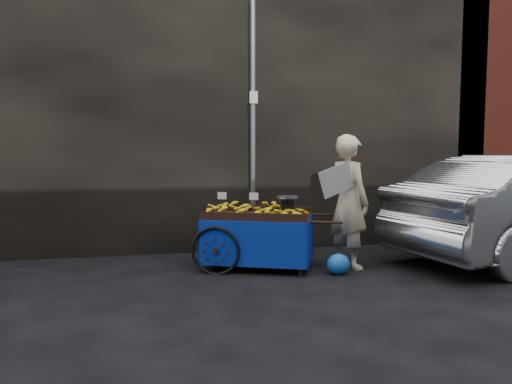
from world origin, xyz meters
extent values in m
plane|color=black|center=(0.00, 0.00, 0.00)|extent=(80.00, 80.00, 0.00)
cube|color=black|center=(-1.00, 2.60, 2.50)|extent=(11.00, 2.00, 5.00)
cube|color=#591E14|center=(5.50, 2.60, 2.50)|extent=(3.00, 2.00, 5.00)
cylinder|color=slate|center=(0.30, 1.30, 2.00)|extent=(0.08, 0.08, 4.00)
cube|color=white|center=(0.30, 1.25, 2.40)|extent=(0.12, 0.02, 0.18)
cube|color=black|center=(0.20, 0.47, 0.70)|extent=(1.64, 1.35, 0.05)
cube|color=black|center=(0.36, 0.85, 0.77)|extent=(1.32, 0.57, 0.09)
cube|color=black|center=(0.04, 0.08, 0.77)|extent=(1.32, 0.57, 0.09)
cube|color=black|center=(0.64, -0.09, 0.35)|extent=(0.06, 0.06, 0.70)
cube|color=black|center=(0.90, 0.56, 0.35)|extent=(0.06, 0.06, 0.70)
cylinder|color=black|center=(0.92, -0.21, 0.70)|extent=(0.42, 0.20, 0.04)
cylinder|color=black|center=(1.19, 0.44, 0.70)|extent=(0.42, 0.20, 0.04)
torus|color=black|center=(-0.43, 0.21, 0.31)|extent=(0.63, 0.29, 0.66)
torus|color=black|center=(-0.07, 1.09, 0.31)|extent=(0.63, 0.29, 0.66)
cylinder|color=black|center=(-0.25, 0.65, 0.31)|extent=(0.41, 0.93, 0.04)
cube|color=#072092|center=(0.03, 0.05, 0.40)|extent=(1.34, 0.56, 0.60)
cube|color=#072092|center=(0.37, 0.88, 0.40)|extent=(1.34, 0.56, 0.60)
cube|color=#072092|center=(-0.46, 0.74, 0.40)|extent=(0.36, 0.85, 0.60)
cube|color=#072092|center=(0.86, 0.19, 0.40)|extent=(0.36, 0.85, 0.60)
cube|color=black|center=(0.58, 0.36, 0.85)|extent=(0.19, 0.17, 0.14)
cylinder|color=silver|center=(0.58, 0.36, 0.98)|extent=(0.39, 0.39, 0.03)
cube|color=white|center=(-0.28, 0.56, 0.99)|extent=(0.12, 0.05, 0.10)
cube|color=white|center=(0.12, 0.39, 0.99)|extent=(0.12, 0.05, 0.10)
imported|color=beige|center=(1.40, 0.20, 0.91)|extent=(0.66, 0.78, 1.83)
cube|color=#B5B6AF|center=(1.15, -0.01, 1.23)|extent=(0.57, 0.17, 0.50)
ellipsoid|color=blue|center=(1.14, -0.14, 0.14)|extent=(0.30, 0.24, 0.27)
camera|label=1|loc=(-1.24, -6.15, 1.66)|focal=35.00mm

